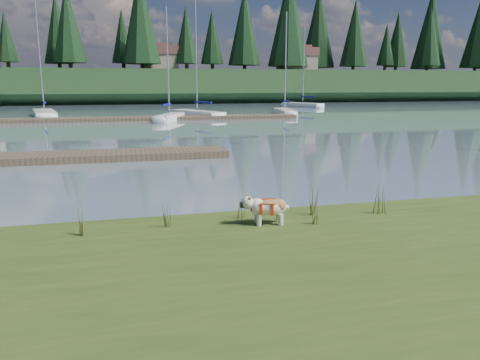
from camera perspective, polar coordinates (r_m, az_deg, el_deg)
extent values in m
plane|color=#849BAD|center=(41.49, -13.57, 7.05)|extent=(200.00, 200.00, 0.00)
cube|color=#374A19|center=(6.15, -9.65, -17.58)|extent=(60.00, 9.00, 0.35)
cube|color=#193118|center=(84.37, -13.99, 10.97)|extent=(200.00, 20.00, 5.00)
cylinder|color=silver|center=(9.44, 2.31, -4.94)|extent=(0.11, 0.11, 0.22)
cylinder|color=silver|center=(9.65, 2.08, -4.56)|extent=(0.11, 0.11, 0.22)
cylinder|color=silver|center=(9.53, 4.97, -4.82)|extent=(0.11, 0.11, 0.22)
cylinder|color=silver|center=(9.74, 4.69, -4.45)|extent=(0.11, 0.11, 0.22)
ellipsoid|color=silver|center=(9.53, 3.60, -3.33)|extent=(0.77, 0.45, 0.35)
ellipsoid|color=#A7703E|center=(9.50, 3.61, -2.68)|extent=(0.55, 0.40, 0.12)
ellipsoid|color=silver|center=(9.42, 0.94, -2.78)|extent=(0.29, 0.30, 0.26)
cube|color=black|center=(9.42, 0.26, -3.06)|extent=(0.09, 0.14, 0.10)
cube|color=#4C3D2C|center=(20.91, -23.95, 2.43)|extent=(16.00, 2.00, 0.30)
cube|color=#4C3D2C|center=(41.54, -10.80, 7.38)|extent=(26.00, 2.20, 0.30)
cube|color=white|center=(48.92, -22.72, 7.40)|extent=(3.31, 8.10, 0.70)
ellipsoid|color=white|center=(52.86, -22.95, 7.64)|extent=(2.11, 2.45, 0.70)
cylinder|color=silver|center=(48.98, -23.37, 15.29)|extent=(0.12, 0.12, 12.35)
cube|color=navy|center=(47.79, -22.77, 8.74)|extent=(0.81, 3.12, 0.20)
cube|color=white|center=(40.66, -8.59, 7.47)|extent=(3.18, 5.43, 0.70)
ellipsoid|color=white|center=(43.23, -7.55, 7.75)|extent=(1.64, 1.80, 0.70)
cylinder|color=silver|center=(40.59, -8.81, 14.25)|extent=(0.12, 0.12, 8.45)
cube|color=navy|center=(39.89, -8.96, 9.07)|extent=(1.00, 2.05, 0.20)
cube|color=white|center=(45.20, -5.23, 7.97)|extent=(4.40, 7.25, 0.70)
ellipsoid|color=white|center=(48.27, -7.55, 8.16)|extent=(2.23, 2.43, 0.70)
cylinder|color=silver|center=(45.22, -5.37, 15.73)|extent=(0.12, 0.12, 11.08)
cube|color=navy|center=(44.32, -4.56, 9.43)|extent=(1.34, 2.70, 0.20)
cube|color=white|center=(47.81, 5.47, 8.17)|extent=(2.15, 6.04, 0.70)
ellipsoid|color=white|center=(50.70, 4.81, 8.38)|extent=(1.50, 1.78, 0.70)
cylinder|color=silver|center=(47.77, 5.59, 14.33)|extent=(0.12, 0.12, 9.11)
cube|color=navy|center=(46.96, 5.69, 9.54)|extent=(0.53, 2.35, 0.20)
cube|color=white|center=(63.81, 7.66, 9.01)|extent=(3.89, 6.36, 0.70)
ellipsoid|color=white|center=(66.06, 5.68, 9.15)|extent=(1.96, 2.14, 0.70)
cylinder|color=silver|center=(63.79, 7.79, 13.77)|extent=(0.12, 0.12, 9.43)
cube|color=navy|center=(63.17, 8.25, 10.04)|extent=(1.21, 2.38, 0.20)
cone|color=#475B23|center=(9.45, -9.46, -3.92)|extent=(0.03, 0.03, 0.59)
cone|color=brown|center=(9.41, -8.74, -4.34)|extent=(0.03, 0.03, 0.47)
cone|color=#475B23|center=(9.48, -9.12, -3.69)|extent=(0.03, 0.03, 0.65)
cone|color=brown|center=(9.46, -8.58, -4.44)|extent=(0.03, 0.03, 0.41)
cone|color=#475B23|center=(9.39, -9.29, -4.22)|extent=(0.03, 0.03, 0.53)
cone|color=#475B23|center=(9.99, -0.11, -3.40)|extent=(0.03, 0.03, 0.42)
cone|color=brown|center=(9.96, 0.60, -3.70)|extent=(0.03, 0.03, 0.34)
cone|color=#475B23|center=(10.03, 0.18, -3.22)|extent=(0.03, 0.03, 0.46)
cone|color=brown|center=(10.01, 0.71, -3.74)|extent=(0.03, 0.03, 0.29)
cone|color=#475B23|center=(9.93, 0.11, -3.63)|extent=(0.03, 0.03, 0.38)
cone|color=#475B23|center=(10.26, 8.56, -2.48)|extent=(0.03, 0.03, 0.65)
cone|color=brown|center=(10.25, 9.27, -2.88)|extent=(0.03, 0.03, 0.52)
cone|color=#475B23|center=(10.30, 8.81, -2.24)|extent=(0.03, 0.03, 0.71)
cone|color=brown|center=(10.31, 9.33, -2.99)|extent=(0.03, 0.03, 0.45)
cone|color=#475B23|center=(10.20, 8.83, -2.75)|extent=(0.03, 0.03, 0.58)
cone|color=#475B23|center=(9.34, -19.22, -4.66)|extent=(0.03, 0.03, 0.58)
cone|color=brown|center=(9.28, -18.55, -5.09)|extent=(0.03, 0.03, 0.46)
cone|color=#475B23|center=(9.36, -18.85, -4.42)|extent=(0.03, 0.03, 0.64)
cone|color=brown|center=(9.32, -18.34, -5.18)|extent=(0.03, 0.03, 0.40)
cone|color=#475B23|center=(9.27, -19.12, -4.96)|extent=(0.03, 0.03, 0.52)
cone|color=#475B23|center=(9.62, 8.89, -4.23)|extent=(0.03, 0.03, 0.40)
cone|color=brown|center=(9.61, 9.65, -4.51)|extent=(0.03, 0.03, 0.32)
cone|color=#475B23|center=(9.66, 9.16, -4.04)|extent=(0.03, 0.03, 0.43)
cone|color=brown|center=(9.66, 9.72, -4.55)|extent=(0.03, 0.03, 0.28)
cone|color=#475B23|center=(9.56, 9.18, -4.46)|extent=(0.03, 0.03, 0.36)
cone|color=#475B23|center=(10.73, 16.45, -2.21)|extent=(0.03, 0.03, 0.64)
cone|color=brown|center=(10.74, 17.12, -2.59)|extent=(0.03, 0.03, 0.51)
cone|color=#475B23|center=(10.78, 16.65, -1.99)|extent=(0.03, 0.03, 0.71)
cone|color=brown|center=(10.80, 17.14, -2.70)|extent=(0.03, 0.03, 0.45)
cone|color=#475B23|center=(10.68, 16.75, -2.47)|extent=(0.03, 0.03, 0.58)
cube|color=#33281C|center=(10.25, -11.57, -6.11)|extent=(60.00, 0.50, 0.14)
cylinder|color=#382619|center=(83.97, -21.11, 12.86)|extent=(0.60, 0.60, 1.80)
cone|color=black|center=(84.36, -21.42, 16.82)|extent=(4.84, 4.84, 11.00)
cylinder|color=#382619|center=(77.48, -11.82, 13.54)|extent=(0.60, 0.60, 1.80)
cone|color=black|center=(78.07, -12.05, 18.82)|extent=(6.16, 6.16, 14.00)
cylinder|color=#382619|center=(82.84, -3.38, 13.63)|extent=(0.60, 0.60, 1.80)
cone|color=black|center=(83.15, -3.42, 17.04)|extent=(3.96, 3.96, 9.00)
cylinder|color=#382619|center=(84.31, 5.85, 13.56)|extent=(0.60, 0.60, 1.80)
cone|color=black|center=(84.96, 5.97, 19.03)|extent=(7.04, 7.04, 16.00)
cylinder|color=#382619|center=(92.64, 13.60, 13.13)|extent=(0.60, 0.60, 1.80)
cone|color=black|center=(93.04, 13.80, 17.01)|extent=(5.28, 5.28, 12.00)
cylinder|color=#382619|center=(95.96, 21.81, 12.58)|extent=(0.60, 0.60, 1.80)
cone|color=black|center=(96.29, 22.08, 15.91)|extent=(4.62, 4.62, 10.50)
cylinder|color=#382619|center=(106.28, 26.69, 12.02)|extent=(0.60, 0.60, 1.80)
cone|color=black|center=(106.69, 27.05, 15.75)|extent=(5.94, 5.94, 13.50)
cube|color=gray|center=(82.67, -9.84, 13.83)|extent=(6.00, 5.00, 2.80)
cube|color=brown|center=(82.78, -9.89, 15.29)|extent=(6.30, 5.30, 1.40)
cube|color=brown|center=(82.83, -9.91, 15.84)|extent=(4.20, 3.60, 0.70)
cube|color=gray|center=(85.95, 6.92, 13.83)|extent=(6.00, 5.00, 2.80)
cube|color=brown|center=(86.06, 6.95, 15.23)|extent=(6.30, 5.30, 1.40)
cube|color=brown|center=(86.11, 6.97, 15.76)|extent=(4.20, 3.60, 0.70)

